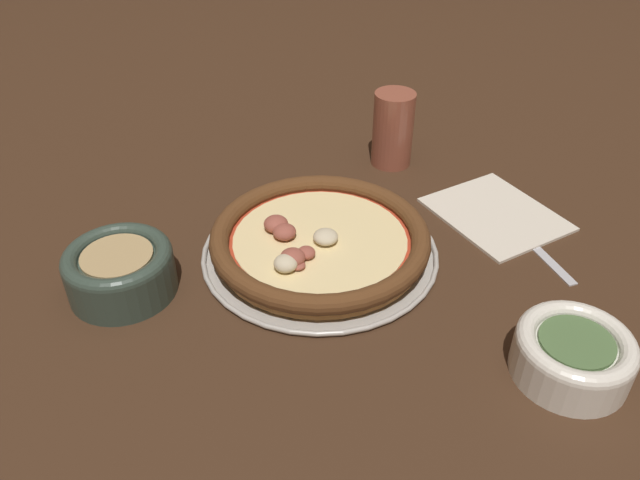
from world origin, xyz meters
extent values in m
plane|color=#3D2616|center=(0.00, 0.00, 0.00)|extent=(3.00, 3.00, 0.00)
cylinder|color=#B7B2A8|center=(0.00, 0.00, 0.00)|extent=(0.29, 0.29, 0.01)
torus|color=#B7B2A8|center=(0.00, 0.00, 0.01)|extent=(0.29, 0.29, 0.01)
cylinder|color=#BC7F42|center=(0.00, 0.00, 0.01)|extent=(0.25, 0.25, 0.01)
torus|color=#563319|center=(0.00, 0.00, 0.03)|extent=(0.27, 0.27, 0.02)
cylinder|color=#B7381E|center=(0.00, 0.00, 0.02)|extent=(0.22, 0.22, 0.00)
cylinder|color=beige|center=(0.00, 0.00, 0.02)|extent=(0.21, 0.21, 0.00)
ellipsoid|color=#994C3D|center=(0.00, 0.04, 0.03)|extent=(0.04, 0.04, 0.02)
ellipsoid|color=#994C3D|center=(-0.06, 0.02, 0.03)|extent=(0.02, 0.02, 0.01)
ellipsoid|color=beige|center=(-0.01, -0.01, 0.03)|extent=(0.04, 0.04, 0.02)
ellipsoid|color=beige|center=(-0.06, 0.04, 0.03)|extent=(0.04, 0.04, 0.02)
ellipsoid|color=#994C3D|center=(-0.05, 0.03, 0.03)|extent=(0.04, 0.04, 0.02)
ellipsoid|color=#994C3D|center=(0.02, 0.05, 0.03)|extent=(0.04, 0.04, 0.02)
ellipsoid|color=#994C3D|center=(-0.04, 0.02, 0.03)|extent=(0.03, 0.03, 0.01)
cylinder|color=#334238|center=(-0.07, 0.22, 0.02)|extent=(0.12, 0.12, 0.05)
torus|color=#334238|center=(-0.07, 0.22, 0.05)|extent=(0.12, 0.12, 0.02)
cylinder|color=tan|center=(-0.07, 0.22, 0.05)|extent=(0.08, 0.08, 0.00)
cylinder|color=silver|center=(-0.18, -0.25, 0.02)|extent=(0.11, 0.11, 0.04)
torus|color=silver|center=(-0.18, -0.25, 0.04)|extent=(0.11, 0.11, 0.02)
cylinder|color=#4C6B3D|center=(-0.18, -0.25, 0.04)|extent=(0.07, 0.07, 0.00)
cylinder|color=brown|center=(0.23, -0.10, 0.06)|extent=(0.06, 0.06, 0.11)
cube|color=beige|center=(0.09, -0.23, 0.00)|extent=(0.21, 0.20, 0.01)
cube|color=#B7B7BC|center=(0.01, -0.27, 0.00)|extent=(0.13, 0.06, 0.00)
cube|color=#B7B7BC|center=(0.10, -0.24, 0.00)|extent=(0.05, 0.04, 0.00)
camera|label=1|loc=(-0.61, -0.02, 0.48)|focal=35.00mm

